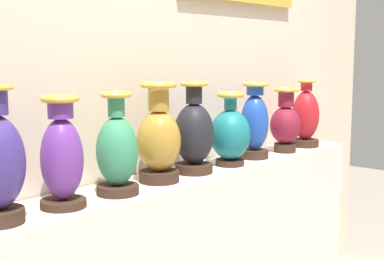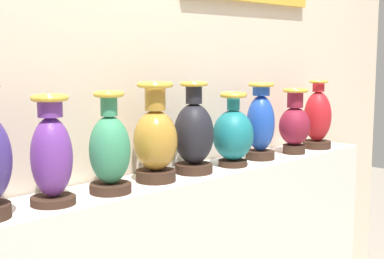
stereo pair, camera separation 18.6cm
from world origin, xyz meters
name	(u,v)px [view 1 (the left image)]	position (x,y,z in m)	size (l,w,h in m)	color
back_wall	(159,63)	(0.01, 0.20, 1.39)	(3.80, 0.14, 2.74)	beige
vase_violet	(62,157)	(-0.68, -0.03, 1.10)	(0.15, 0.15, 0.36)	#382319
vase_jade	(117,152)	(-0.45, -0.04, 1.09)	(0.15, 0.15, 0.36)	#382319
vase_ochre	(159,140)	(-0.21, -0.01, 1.10)	(0.17, 0.17, 0.39)	#382319
vase_onyx	(194,135)	(0.00, -0.01, 1.10)	(0.17, 0.17, 0.38)	#382319
vase_teal	(230,134)	(0.22, -0.03, 1.08)	(0.18, 0.18, 0.33)	#382319
vase_sapphire	(255,123)	(0.44, -0.02, 1.10)	(0.14, 0.14, 0.36)	#382319
vase_burgundy	(285,123)	(0.68, -0.04, 1.08)	(0.15, 0.15, 0.32)	#382319
vase_crimson	(306,117)	(0.90, -0.04, 1.09)	(0.15, 0.15, 0.36)	#382319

